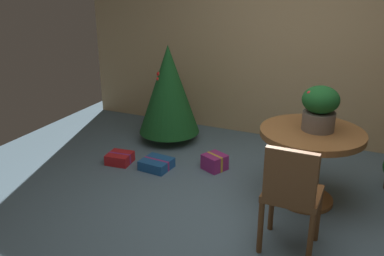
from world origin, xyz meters
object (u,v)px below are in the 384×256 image
Objects in this scene: gift_box_red at (120,158)px; gift_box_blue at (157,164)px; round_dining_table at (310,153)px; holiday_tree at (169,90)px; flower_vase at (320,107)px; wooden_chair_near at (291,192)px; gift_box_purple at (215,162)px.

gift_box_blue is at bearing 6.09° from gift_box_red.
holiday_tree reaches higher than round_dining_table.
round_dining_table is 2.31× the size of flower_vase.
holiday_tree is (-1.92, 0.78, -0.26)m from flower_vase.
flower_vase is at bearing 87.58° from wooden_chair_near.
round_dining_table is at bearing -14.72° from gift_box_purple.
holiday_tree reaches higher than gift_box_red.
gift_box_red is (-1.05, -0.30, -0.03)m from gift_box_purple.
gift_box_blue is (-1.68, -0.01, -0.89)m from flower_vase.
gift_box_red is (-0.45, -0.05, 0.00)m from gift_box_blue.
gift_box_red is at bearing -103.82° from holiday_tree.
gift_box_purple is at bearing 22.96° from gift_box_blue.
holiday_tree is 1.04m from gift_box_blue.
flower_vase is 1.39× the size of gift_box_red.
flower_vase reaches higher than gift_box_purple.
round_dining_table is at bearing -23.37° from holiday_tree.
gift_box_purple is at bearing 133.25° from wooden_chair_near.
gift_box_purple reaches higher than gift_box_blue.
gift_box_red is at bearing -178.37° from flower_vase.
holiday_tree is 3.69× the size of gift_box_blue.
wooden_chair_near is 2.69× the size of gift_box_blue.
round_dining_table is 2.79× the size of gift_box_blue.
round_dining_table is 0.84m from wooden_chair_near.
flower_vase reaches higher than round_dining_table.
gift_box_purple is at bearing 165.28° from round_dining_table.
gift_box_purple is (-1.04, 0.27, -0.42)m from round_dining_table.
gift_box_red reaches higher than gift_box_blue.
wooden_chair_near reaches higher than gift_box_purple.
gift_box_purple is (-1.08, 0.24, -0.85)m from flower_vase.
holiday_tree is (-1.89, 0.82, 0.18)m from round_dining_table.
round_dining_table reaches higher than gift_box_red.
holiday_tree is at bearing 107.33° from gift_box_blue.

